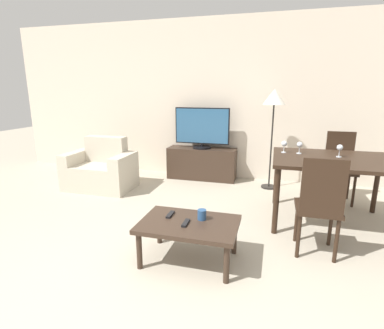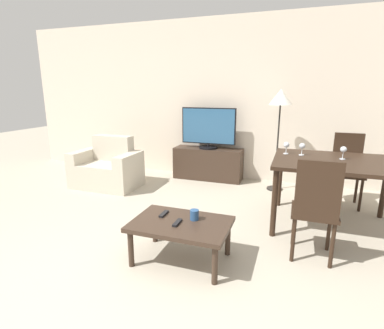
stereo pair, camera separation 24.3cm
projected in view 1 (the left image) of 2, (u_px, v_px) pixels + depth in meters
The scene contains 16 objects.
ground_plane at pixel (122, 312), 2.13m from camera, with size 18.00×18.00×0.00m, color #B2A893.
wall_back at pixel (219, 100), 5.17m from camera, with size 7.92×0.06×2.70m.
armchair at pixel (101, 170), 4.75m from camera, with size 1.03×0.66×0.80m.
tv_stand at pixel (202, 163), 5.25m from camera, with size 1.18×0.37×0.55m.
tv at pixel (202, 128), 5.10m from camera, with size 0.94×0.32×0.69m.
coffee_table at pixel (189, 227), 2.69m from camera, with size 0.88×0.58×0.38m.
dining_table at pixel (333, 165), 3.41m from camera, with size 1.33×1.05×0.78m.
dining_chair_near at pixel (320, 203), 2.73m from camera, with size 0.40×0.40×0.97m.
dining_chair_far at pixel (340, 163), 4.17m from camera, with size 0.40×0.40×0.97m.
floor_lamp at pixel (274, 103), 4.50m from camera, with size 0.34×0.34×1.54m.
remote_primary at pixel (186, 223), 2.64m from camera, with size 0.04×0.15×0.02m.
remote_secondary at pixel (170, 215), 2.82m from camera, with size 0.04×0.15×0.02m.
cup_white_near at pixel (202, 215), 2.73m from camera, with size 0.08×0.08×0.09m.
wine_glass_left at pixel (300, 145), 3.60m from camera, with size 0.07×0.07×0.15m.
wine_glass_center at pixel (284, 144), 3.67m from camera, with size 0.07×0.07×0.15m.
wine_glass_right at pixel (340, 148), 3.42m from camera, with size 0.07×0.07×0.15m.
Camera 1 is at (0.96, -1.61, 1.54)m, focal length 28.00 mm.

